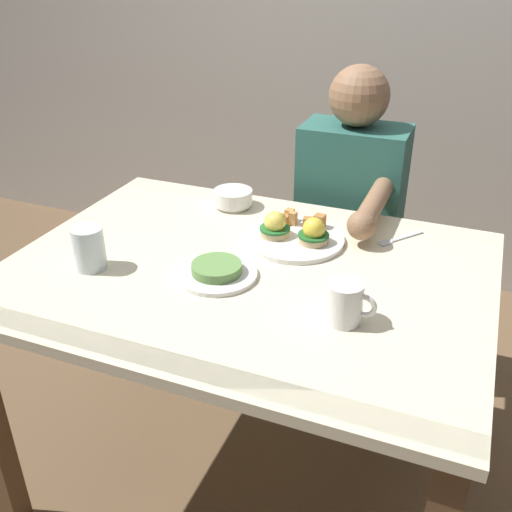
% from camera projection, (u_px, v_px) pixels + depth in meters
% --- Properties ---
extents(ground_plane, '(6.00, 6.00, 0.00)m').
position_uv_depth(ground_plane, '(248.00, 473.00, 1.82)').
color(ground_plane, brown).
extents(dining_table, '(1.20, 0.90, 0.74)m').
position_uv_depth(dining_table, '(246.00, 303.00, 1.52)').
color(dining_table, beige).
rests_on(dining_table, ground_plane).
extents(eggs_benedict_plate, '(0.27, 0.27, 0.08)m').
position_uv_depth(eggs_benedict_plate, '(295.00, 234.00, 1.59)').
color(eggs_benedict_plate, white).
rests_on(eggs_benedict_plate, dining_table).
extents(fruit_bowl, '(0.12, 0.12, 0.05)m').
position_uv_depth(fruit_bowl, '(233.00, 198.00, 1.80)').
color(fruit_bowl, white).
rests_on(fruit_bowl, dining_table).
extents(coffee_mug, '(0.11, 0.08, 0.09)m').
position_uv_depth(coffee_mug, '(345.00, 302.00, 1.24)').
color(coffee_mug, white).
rests_on(coffee_mug, dining_table).
extents(fork, '(0.11, 0.13, 0.00)m').
position_uv_depth(fork, '(398.00, 239.00, 1.61)').
color(fork, silver).
rests_on(fork, dining_table).
extents(water_glass_near, '(0.08, 0.08, 0.11)m').
position_uv_depth(water_glass_near, '(89.00, 250.00, 1.45)').
color(water_glass_near, silver).
rests_on(water_glass_near, dining_table).
extents(side_plate, '(0.20, 0.20, 0.04)m').
position_uv_depth(side_plate, '(217.00, 272.00, 1.43)').
color(side_plate, white).
rests_on(side_plate, dining_table).
extents(diner_person, '(0.34, 0.54, 1.14)m').
position_uv_depth(diner_person, '(348.00, 216.00, 1.96)').
color(diner_person, '#33333D').
rests_on(diner_person, ground_plane).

